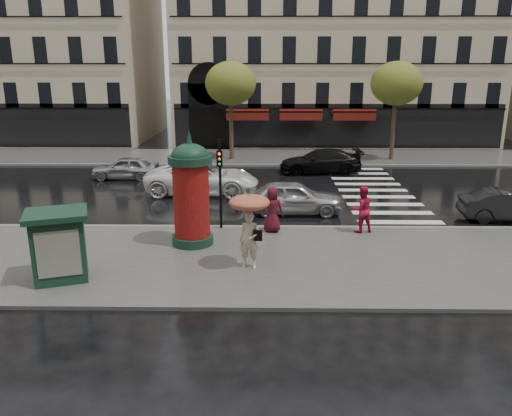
{
  "coord_description": "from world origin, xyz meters",
  "views": [
    {
      "loc": [
        0.2,
        -16.1,
        6.39
      ],
      "look_at": [
        -0.06,
        1.5,
        1.32
      ],
      "focal_mm": 35.0,
      "sensor_mm": 36.0,
      "label": 1
    }
  ],
  "objects_px": {
    "car_far_silver": "(125,168)",
    "car_silver": "(293,197)",
    "traffic_light": "(220,176)",
    "car_darkgrey": "(510,206)",
    "car_white": "(202,178)",
    "car_black": "(320,161)",
    "man_burgundy": "(272,209)",
    "woman_red": "(362,209)",
    "morris_column": "(191,191)",
    "newsstand": "(59,245)",
    "woman_umbrella": "(250,219)"
  },
  "relations": [
    {
      "from": "morris_column",
      "to": "newsstand",
      "type": "bearing_deg",
      "value": -138.23
    },
    {
      "from": "traffic_light",
      "to": "car_white",
      "type": "height_order",
      "value": "traffic_light"
    },
    {
      "from": "woman_umbrella",
      "to": "traffic_light",
      "type": "relative_size",
      "value": 0.7
    },
    {
      "from": "man_burgundy",
      "to": "traffic_light",
      "type": "height_order",
      "value": "traffic_light"
    },
    {
      "from": "woman_umbrella",
      "to": "car_far_silver",
      "type": "bearing_deg",
      "value": 119.54
    },
    {
      "from": "car_far_silver",
      "to": "man_burgundy",
      "type": "bearing_deg",
      "value": 40.92
    },
    {
      "from": "traffic_light",
      "to": "car_silver",
      "type": "xyz_separation_m",
      "value": [
        3.0,
        2.56,
        -1.53
      ]
    },
    {
      "from": "woman_red",
      "to": "traffic_light",
      "type": "distance_m",
      "value": 5.62
    },
    {
      "from": "car_white",
      "to": "morris_column",
      "type": "bearing_deg",
      "value": -173.77
    },
    {
      "from": "car_black",
      "to": "car_far_silver",
      "type": "distance_m",
      "value": 11.61
    },
    {
      "from": "woman_red",
      "to": "newsstand",
      "type": "xyz_separation_m",
      "value": [
        -9.9,
        -4.58,
        0.18
      ]
    },
    {
      "from": "car_black",
      "to": "morris_column",
      "type": "bearing_deg",
      "value": -27.86
    },
    {
      "from": "car_silver",
      "to": "morris_column",
      "type": "bearing_deg",
      "value": 137.61
    },
    {
      "from": "morris_column",
      "to": "car_white",
      "type": "height_order",
      "value": "morris_column"
    },
    {
      "from": "newsstand",
      "to": "car_far_silver",
      "type": "distance_m",
      "value": 14.43
    },
    {
      "from": "car_silver",
      "to": "woman_umbrella",
      "type": "bearing_deg",
      "value": 164.59
    },
    {
      "from": "traffic_light",
      "to": "car_darkgrey",
      "type": "distance_m",
      "value": 12.31
    },
    {
      "from": "woman_red",
      "to": "car_far_silver",
      "type": "relative_size",
      "value": 0.47
    },
    {
      "from": "woman_umbrella",
      "to": "traffic_light",
      "type": "bearing_deg",
      "value": 107.54
    },
    {
      "from": "newsstand",
      "to": "car_silver",
      "type": "height_order",
      "value": "newsstand"
    },
    {
      "from": "newsstand",
      "to": "car_silver",
      "type": "relative_size",
      "value": 0.5
    },
    {
      "from": "traffic_light",
      "to": "car_silver",
      "type": "relative_size",
      "value": 0.82
    },
    {
      "from": "man_burgundy",
      "to": "car_silver",
      "type": "relative_size",
      "value": 0.41
    },
    {
      "from": "car_white",
      "to": "car_black",
      "type": "distance_m",
      "value": 8.41
    },
    {
      "from": "car_white",
      "to": "car_darkgrey",
      "type": "bearing_deg",
      "value": -106.23
    },
    {
      "from": "car_black",
      "to": "car_far_silver",
      "type": "height_order",
      "value": "car_black"
    },
    {
      "from": "woman_red",
      "to": "car_black",
      "type": "distance_m",
      "value": 11.61
    },
    {
      "from": "woman_red",
      "to": "car_black",
      "type": "height_order",
      "value": "woman_red"
    },
    {
      "from": "morris_column",
      "to": "car_silver",
      "type": "height_order",
      "value": "morris_column"
    },
    {
      "from": "car_black",
      "to": "traffic_light",
      "type": "bearing_deg",
      "value": -27.55
    },
    {
      "from": "woman_umbrella",
      "to": "morris_column",
      "type": "xyz_separation_m",
      "value": [
        -2.13,
        2.2,
        0.35
      ]
    },
    {
      "from": "traffic_light",
      "to": "car_darkgrey",
      "type": "bearing_deg",
      "value": 7.46
    },
    {
      "from": "car_darkgrey",
      "to": "car_black",
      "type": "height_order",
      "value": "car_black"
    },
    {
      "from": "woman_red",
      "to": "car_far_silver",
      "type": "bearing_deg",
      "value": -54.72
    },
    {
      "from": "man_burgundy",
      "to": "traffic_light",
      "type": "distance_m",
      "value": 2.4
    },
    {
      "from": "car_far_silver",
      "to": "car_silver",
      "type": "bearing_deg",
      "value": 54.06
    },
    {
      "from": "car_far_silver",
      "to": "woman_umbrella",
      "type": "bearing_deg",
      "value": 29.85
    },
    {
      "from": "morris_column",
      "to": "woman_red",
      "type": "bearing_deg",
      "value": 12.54
    },
    {
      "from": "woman_red",
      "to": "man_burgundy",
      "type": "distance_m",
      "value": 3.45
    },
    {
      "from": "man_burgundy",
      "to": "car_white",
      "type": "bearing_deg",
      "value": -51.13
    },
    {
      "from": "car_white",
      "to": "car_far_silver",
      "type": "xyz_separation_m",
      "value": [
        -4.85,
        3.32,
        -0.14
      ]
    },
    {
      "from": "car_silver",
      "to": "car_white",
      "type": "height_order",
      "value": "car_white"
    },
    {
      "from": "woman_umbrella",
      "to": "woman_red",
      "type": "distance_m",
      "value": 5.6
    },
    {
      "from": "car_white",
      "to": "man_burgundy",
      "type": "bearing_deg",
      "value": -149.41
    },
    {
      "from": "newsstand",
      "to": "car_black",
      "type": "xyz_separation_m",
      "value": [
        9.58,
        16.18,
        -0.49
      ]
    },
    {
      "from": "woman_red",
      "to": "car_far_silver",
      "type": "xyz_separation_m",
      "value": [
        -11.78,
        9.71,
        -0.38
      ]
    },
    {
      "from": "car_silver",
      "to": "car_far_silver",
      "type": "bearing_deg",
      "value": 53.47
    },
    {
      "from": "car_silver",
      "to": "car_far_silver",
      "type": "relative_size",
      "value": 1.12
    },
    {
      "from": "newsstand",
      "to": "car_darkgrey",
      "type": "bearing_deg",
      "value": 21.46
    },
    {
      "from": "car_silver",
      "to": "traffic_light",
      "type": "bearing_deg",
      "value": 130.13
    }
  ]
}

